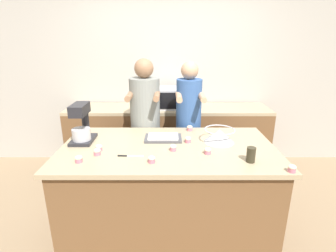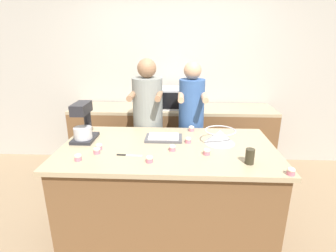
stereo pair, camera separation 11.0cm
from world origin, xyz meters
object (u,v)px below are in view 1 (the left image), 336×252
object	(u,v)px
cupcake_2	(99,148)
drinking_glass	(251,155)
microwave_oven	(169,98)
cupcake_5	(190,128)
stand_mixer	(82,125)
cupcake_8	(79,159)
cupcake_0	(208,151)
cupcake_6	(188,140)
person_left	(145,126)
person_right	(188,126)
cupcake_1	(97,152)
knife	(129,156)
cupcake_4	(152,159)
cupcake_7	(173,148)
baking_tray	(163,138)
cupcake_3	(292,168)
mixing_bowl	(219,135)

from	to	relation	value
cupcake_2	drinking_glass	bearing A→B (deg)	-9.75
microwave_oven	cupcake_5	xyz separation A→B (m)	(0.21, -0.89, -0.14)
stand_mixer	cupcake_8	bearing A→B (deg)	-77.15
cupcake_0	cupcake_6	distance (m)	0.30
person_left	cupcake_0	xyz separation A→B (m)	(0.61, -0.88, 0.07)
person_right	cupcake_1	xyz separation A→B (m)	(-0.84, -0.90, 0.07)
cupcake_8	cupcake_6	bearing A→B (deg)	25.00
person_right	knife	world-z (taller)	person_right
person_right	cupcake_8	distance (m)	1.41
cupcake_8	person_left	bearing A→B (deg)	66.67
stand_mixer	cupcake_4	xyz separation A→B (m)	(0.69, -0.46, -0.13)
stand_mixer	cupcake_7	world-z (taller)	stand_mixer
person_left	stand_mixer	bearing A→B (deg)	-133.23
person_right	cupcake_8	world-z (taller)	person_right
stand_mixer	baking_tray	xyz separation A→B (m)	(0.77, 0.05, -0.15)
baking_tray	drinking_glass	distance (m)	0.86
cupcake_6	cupcake_2	bearing A→B (deg)	-166.41
cupcake_4	cupcake_6	distance (m)	0.53
baking_tray	cupcake_2	bearing A→B (deg)	-154.23
drinking_glass	knife	distance (m)	1.00
cupcake_2	cupcake_4	world-z (taller)	same
cupcake_3	cupcake_6	size ratio (longest dim) A/B	1.00
cupcake_3	cupcake_0	bearing A→B (deg)	151.03
microwave_oven	knife	xyz separation A→B (m)	(-0.35, -1.54, -0.16)
cupcake_6	cupcake_3	bearing A→B (deg)	-38.52
person_left	cupcake_2	distance (m)	0.88
mixing_bowl	cupcake_4	world-z (taller)	mixing_bowl
person_left	cupcake_2	size ratio (longest dim) A/B	27.18
baking_tray	cupcake_8	xyz separation A→B (m)	(-0.67, -0.50, 0.01)
cupcake_2	cupcake_3	bearing A→B (deg)	-14.23
microwave_oven	cupcake_8	xyz separation A→B (m)	(-0.74, -1.65, -0.14)
cupcake_0	microwave_oven	bearing A→B (deg)	102.10
cupcake_4	cupcake_7	distance (m)	0.29
cupcake_3	cupcake_5	world-z (taller)	same
person_left	mixing_bowl	world-z (taller)	person_left
cupcake_8	cupcake_4	bearing A→B (deg)	-0.51
baking_tray	microwave_oven	size ratio (longest dim) A/B	0.70
drinking_glass	cupcake_5	world-z (taller)	drinking_glass
person_left	mixing_bowl	bearing A→B (deg)	-38.68
baking_tray	person_right	bearing A→B (deg)	61.78
cupcake_7	cupcake_8	world-z (taller)	same
microwave_oven	person_right	bearing A→B (deg)	-70.31
knife	cupcake_8	bearing A→B (deg)	-163.75
cupcake_5	drinking_glass	bearing A→B (deg)	-60.24
baking_tray	cupcake_6	xyz separation A→B (m)	(0.24, -0.08, 0.01)
cupcake_0	cupcake_3	xyz separation A→B (m)	(0.58, -0.32, 0.00)
person_right	cupcake_4	size ratio (longest dim) A/B	26.65
cupcake_1	cupcake_8	bearing A→B (deg)	-128.77
microwave_oven	cupcake_7	bearing A→B (deg)	-89.06
baking_tray	cupcake_5	distance (m)	0.38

